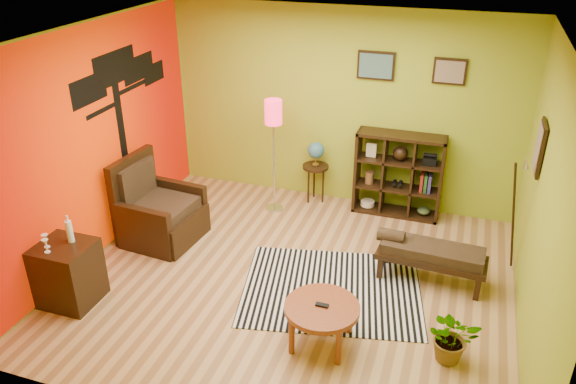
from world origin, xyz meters
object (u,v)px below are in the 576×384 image
(cube_shelf, at_px, (399,175))
(bench, at_px, (429,253))
(floor_lamp, at_px, (273,122))
(potted_plant, at_px, (452,342))
(side_cabinet, at_px, (68,273))
(coffee_table, at_px, (322,311))
(armchair, at_px, (158,215))
(globe_table, at_px, (316,157))

(cube_shelf, distance_m, bench, 1.64)
(floor_lamp, height_order, potted_plant, floor_lamp)
(bench, bearing_deg, side_cabinet, -156.09)
(coffee_table, bearing_deg, armchair, 153.36)
(side_cabinet, distance_m, bench, 4.04)
(coffee_table, bearing_deg, cube_shelf, 84.17)
(bench, xyz_separation_m, potted_plant, (0.36, -1.26, -0.16))
(side_cabinet, xyz_separation_m, cube_shelf, (3.11, 3.15, 0.24))
(armchair, distance_m, potted_plant, 3.98)
(floor_lamp, bearing_deg, cube_shelf, 14.69)
(armchair, bearing_deg, bench, 2.28)
(side_cabinet, distance_m, potted_plant, 4.08)
(coffee_table, bearing_deg, bench, 58.28)
(armchair, height_order, side_cabinet, armchair)
(side_cabinet, xyz_separation_m, globe_table, (1.90, 3.16, 0.34))
(coffee_table, distance_m, bench, 1.68)
(armchair, xyz_separation_m, side_cabinet, (-0.24, -1.50, 0.03))
(side_cabinet, xyz_separation_m, bench, (3.70, 1.64, 0.01))
(bench, bearing_deg, potted_plant, -74.10)
(globe_table, distance_m, bench, 2.37)
(coffee_table, height_order, bench, bench)
(armchair, xyz_separation_m, potted_plant, (3.82, -1.12, -0.13))
(side_cabinet, bearing_deg, floor_lamp, 62.28)
(floor_lamp, xyz_separation_m, globe_table, (0.48, 0.45, -0.63))
(side_cabinet, height_order, bench, side_cabinet)
(floor_lamp, distance_m, globe_table, 0.91)
(armchair, xyz_separation_m, bench, (3.46, 0.14, 0.03))
(floor_lamp, xyz_separation_m, bench, (2.27, -1.07, -0.96))
(potted_plant, bearing_deg, side_cabinet, -174.59)
(armchair, bearing_deg, globe_table, 44.86)
(floor_lamp, relative_size, globe_table, 1.77)
(floor_lamp, distance_m, bench, 2.69)
(floor_lamp, bearing_deg, armchair, -134.47)
(floor_lamp, bearing_deg, bench, -25.20)
(armchair, distance_m, floor_lamp, 1.96)
(coffee_table, distance_m, globe_table, 3.10)
(floor_lamp, distance_m, cube_shelf, 1.89)
(armchair, height_order, bench, armchair)
(cube_shelf, height_order, bench, cube_shelf)
(side_cabinet, bearing_deg, potted_plant, 5.41)
(coffee_table, bearing_deg, side_cabinet, -175.74)
(side_cabinet, height_order, cube_shelf, cube_shelf)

